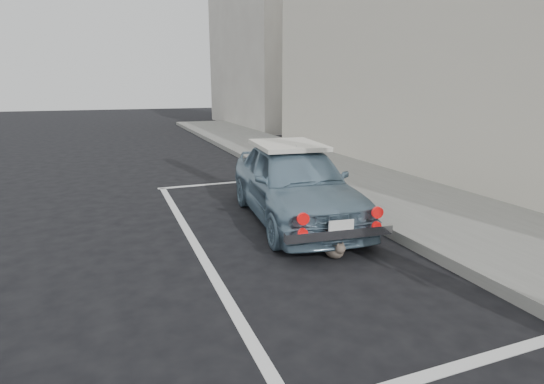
{
  "coord_description": "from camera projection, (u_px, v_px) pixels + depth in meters",
  "views": [
    {
      "loc": [
        -1.91,
        -2.69,
        2.17
      ],
      "look_at": [
        0.13,
        2.57,
        0.75
      ],
      "focal_mm": 28.0,
      "sensor_mm": 36.0,
      "label": 1
    }
  ],
  "objects": [
    {
      "name": "pline_front",
      "position": [
        225.0,
        183.0,
        9.68
      ],
      "size": [
        3.0,
        0.12,
        0.01
      ],
      "primitive_type": "cube",
      "color": "silver",
      "rests_on": "ground"
    },
    {
      "name": "sidewalk",
      "position": [
        471.0,
        225.0,
        6.54
      ],
      "size": [
        2.8,
        40.0,
        0.15
      ],
      "primitive_type": "cube",
      "color": "slate",
      "rests_on": "ground"
    },
    {
      "name": "building_far",
      "position": [
        263.0,
        51.0,
        22.96
      ],
      "size": [
        3.5,
        10.0,
        8.0
      ],
      "primitive_type": "cube",
      "color": "#ACA59C",
      "rests_on": "ground"
    },
    {
      "name": "shop_building",
      "position": [
        531.0,
        19.0,
        8.62
      ],
      "size": [
        3.5,
        18.0,
        7.0
      ],
      "color": "silver",
      "rests_on": "ground"
    },
    {
      "name": "retro_coupe",
      "position": [
        294.0,
        182.0,
        6.92
      ],
      "size": [
        1.87,
        3.86,
        1.27
      ],
      "rotation": [
        0.0,
        0.0,
        -0.1
      ],
      "color": "#6C8BA0",
      "rests_on": "ground"
    },
    {
      "name": "pline_rear",
      "position": [
        456.0,
        367.0,
        3.36
      ],
      "size": [
        3.0,
        0.12,
        0.01
      ],
      "primitive_type": "cube",
      "color": "silver",
      "rests_on": "ground"
    },
    {
      "name": "cat",
      "position": [
        334.0,
        249.0,
        5.47
      ],
      "size": [
        0.24,
        0.5,
        0.26
      ],
      "rotation": [
        0.0,
        0.0,
        0.06
      ],
      "color": "#6B5E51",
      "rests_on": "ground"
    },
    {
      "name": "ground",
      "position": [
        366.0,
        346.0,
        3.63
      ],
      "size": [
        80.0,
        80.0,
        0.0
      ],
      "primitive_type": "plane",
      "color": "black",
      "rests_on": "ground"
    },
    {
      "name": "pline_side",
      "position": [
        194.0,
        242.0,
        6.03
      ],
      "size": [
        0.12,
        7.0,
        0.01
      ],
      "primitive_type": "cube",
      "color": "silver",
      "rests_on": "ground"
    }
  ]
}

